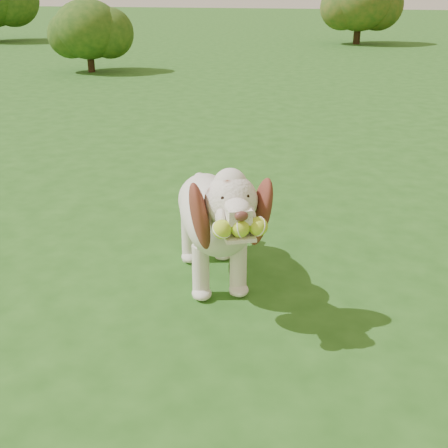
# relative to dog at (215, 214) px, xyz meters

# --- Properties ---
(ground) EXTENTS (80.00, 80.00, 0.00)m
(ground) POSITION_rel_dog_xyz_m (-0.04, 0.05, -0.43)
(ground) COLOR #214E16
(ground) RESTS_ON ground
(dog) EXTENTS (0.76, 1.17, 0.80)m
(dog) POSITION_rel_dog_xyz_m (0.00, 0.00, 0.00)
(dog) COLOR silver
(dog) RESTS_ON ground
(shrub_a) EXTENTS (1.29, 1.29, 1.33)m
(shrub_a) POSITION_rel_dog_xyz_m (-4.44, 7.56, 0.36)
(shrub_a) COLOR #382314
(shrub_a) RESTS_ON ground
(shrub_i) EXTENTS (1.86, 1.86, 1.93)m
(shrub_i) POSITION_rel_dog_xyz_m (0.42, 14.46, 0.71)
(shrub_i) COLOR #382314
(shrub_i) RESTS_ON ground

